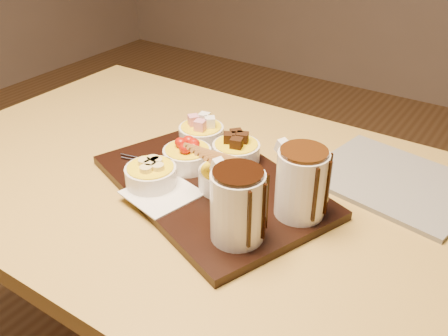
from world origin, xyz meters
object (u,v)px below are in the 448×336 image
Objects in this scene: pitcher_dark_chocolate at (237,207)px; bowl_strawberries at (187,158)px; newspaper at (394,181)px; serving_board at (211,186)px; pitcher_milk_chocolate at (301,184)px; dining_table at (190,211)px.

bowl_strawberries is at bearing 167.35° from pitcher_dark_chocolate.
serving_board is at bearing -132.36° from newspaper.
pitcher_dark_chocolate is at bearing -94.40° from pitcher_milk_chocolate.
bowl_strawberries is (0.00, -0.00, 0.14)m from dining_table.
serving_board reaches higher than dining_table.
newspaper is at bearing 28.67° from dining_table.
pitcher_dark_chocolate is at bearing -19.98° from serving_board.
bowl_strawberries reaches higher than serving_board.
bowl_strawberries is (-0.08, 0.02, 0.03)m from serving_board.
pitcher_milk_chocolate is at bearing 85.60° from pitcher_dark_chocolate.
newspaper is (0.10, 0.22, -0.07)m from pitcher_milk_chocolate.
serving_board is at bearing -158.20° from pitcher_milk_chocolate.
newspaper is (0.37, 0.20, 0.10)m from dining_table.
dining_table is at bearing -141.52° from newspaper.
serving_board is 3.77× the size of pitcher_milk_chocolate.
bowl_strawberries reaches higher than dining_table.
serving_board is (0.08, -0.02, 0.11)m from dining_table.
pitcher_dark_chocolate is 0.38m from newspaper.
dining_table is 9.83× the size of pitcher_milk_chocolate.
dining_table is 0.32m from pitcher_milk_chocolate.
bowl_strawberries is 0.27m from pitcher_milk_chocolate.
pitcher_dark_chocolate is 0.13m from pitcher_milk_chocolate.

